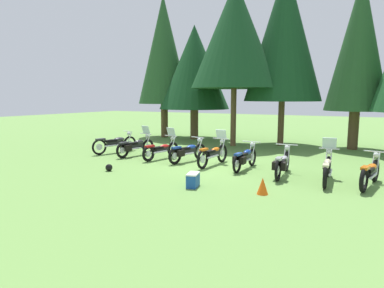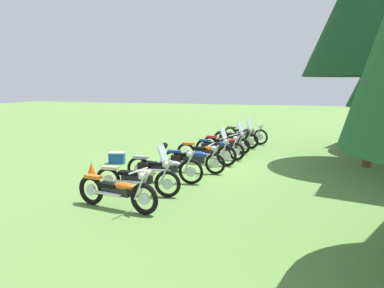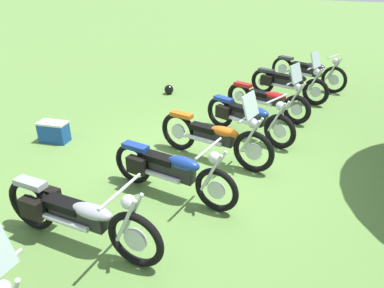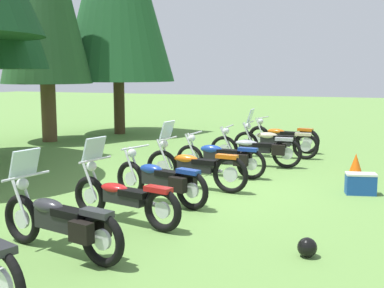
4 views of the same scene
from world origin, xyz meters
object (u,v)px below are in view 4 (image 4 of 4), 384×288
motorcycle_5 (221,157)px  motorcycle_8 (282,137)px  motorcycle_3 (161,180)px  motorcycle_7 (274,141)px  motorcycle_4 (194,166)px  motorcycle_6 (257,149)px  motorcycle_1 (61,221)px  picnic_cooler (361,184)px  motorcycle_2 (123,197)px  dropped_helmet (307,247)px  traffic_cone (356,163)px

motorcycle_5 → motorcycle_8: size_ratio=0.96×
motorcycle_3 → motorcycle_7: bearing=-83.0°
motorcycle_4 → motorcycle_6: motorcycle_4 is taller
motorcycle_1 → picnic_cooler: bearing=-114.1°
motorcycle_1 → picnic_cooler: motorcycle_1 is taller
motorcycle_2 → dropped_helmet: (-0.38, -2.96, -0.31)m
motorcycle_2 → motorcycle_3: bearing=-80.7°
motorcycle_4 → motorcycle_5: (1.36, -0.15, -0.02)m
motorcycle_7 → traffic_cone: size_ratio=5.01×
motorcycle_1 → motorcycle_4: size_ratio=0.95×
dropped_helmet → motorcycle_8: bearing=13.6°
motorcycle_5 → motorcycle_7: motorcycle_7 is taller
motorcycle_6 → motorcycle_7: (1.44, -0.13, 0.02)m
motorcycle_5 → motorcycle_8: 4.21m
motorcycle_3 → motorcycle_5: size_ratio=0.97×
motorcycle_2 → motorcycle_3: 1.31m
motorcycle_8 → traffic_cone: motorcycle_8 is taller
traffic_cone → dropped_helmet: size_ratio=1.85×
motorcycle_8 → dropped_helmet: size_ratio=8.83×
motorcycle_3 → motorcycle_6: (4.14, -0.73, 0.02)m
motorcycle_7 → motorcycle_8: size_ratio=1.05×
motorcycle_2 → motorcycle_5: motorcycle_2 is taller
motorcycle_2 → motorcycle_3: size_ratio=1.01×
motorcycle_8 → picnic_cooler: (-4.74, -2.53, -0.23)m
motorcycle_1 → motorcycle_5: motorcycle_1 is taller
traffic_cone → motorcycle_2: bearing=149.6°
motorcycle_5 → picnic_cooler: (-0.56, -3.09, -0.24)m
motorcycle_1 → motorcycle_8: 9.67m
motorcycle_1 → motorcycle_6: size_ratio=0.93×
motorcycle_6 → motorcycle_8: motorcycle_6 is taller
picnic_cooler → motorcycle_2: bearing=134.6°
motorcycle_3 → dropped_helmet: motorcycle_3 is taller
picnic_cooler → motorcycle_5: bearing=79.7°
motorcycle_6 → motorcycle_7: motorcycle_7 is taller
motorcycle_5 → motorcycle_6: 1.58m
motorcycle_2 → picnic_cooler: 4.82m
motorcycle_1 → traffic_cone: bearing=-103.7°
motorcycle_5 → dropped_helmet: motorcycle_5 is taller
motorcycle_4 → motorcycle_7: 4.37m
motorcycle_4 → motorcycle_5: bearing=-91.1°
motorcycle_7 → motorcycle_6: bearing=81.8°
motorcycle_4 → motorcycle_8: motorcycle_4 is taller
motorcycle_2 → motorcycle_5: 3.96m
motorcycle_2 → picnic_cooler: (3.38, -3.43, -0.22)m
motorcycle_1 → motorcycle_3: 2.82m
motorcycle_4 → motorcycle_6: bearing=-96.6°
motorcycle_2 → traffic_cone: motorcycle_2 is taller
motorcycle_2 → motorcycle_4: bearing=-82.5°
motorcycle_4 → dropped_helmet: bearing=138.3°
motorcycle_5 → picnic_cooler: 3.15m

